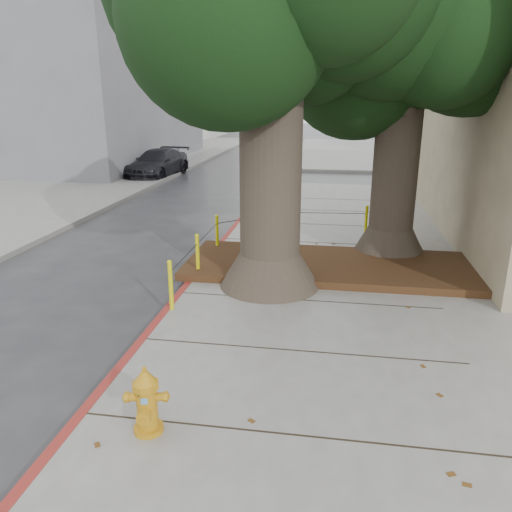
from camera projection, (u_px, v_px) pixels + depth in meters
The scene contains 12 objects.
ground at pixel (265, 357), 7.75m from camera, with size 140.00×140.00×0.00m, color #28282B.
sidewalk_far at pixel (410, 153), 35.01m from camera, with size 16.00×20.00×0.15m, color slate.
curb_red at pixel (187, 287), 10.38m from camera, with size 0.14×26.00×0.16m, color maroon.
planter_bed at pixel (330, 266), 11.21m from camera, with size 6.40×2.60×0.16m, color black.
building_far_grey at pixel (64, 57), 28.87m from camera, with size 12.00×16.00×12.00m, color slate.
building_far_white at pixel (162, 58), 50.34m from camera, with size 12.00×18.00×15.00m, color silver.
tree_near at pixel (291, 5), 8.75m from camera, with size 4.50×3.80×7.68m.
tree_far at pixel (422, 40), 10.82m from camera, with size 4.50×3.80×7.17m.
bollard_ring at pixel (256, 238), 11.79m from camera, with size 3.79×5.39×0.95m.
fire_hydrant at pixel (147, 401), 5.67m from camera, with size 0.44×0.42×0.83m.
car_silver at pixel (439, 163), 25.22m from camera, with size 1.49×3.71×1.26m, color #97989C.
car_dark at pixel (158, 163), 24.92m from camera, with size 1.87×4.61×1.34m, color black.
Camera 1 is at (0.95, -6.83, 3.86)m, focal length 35.00 mm.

